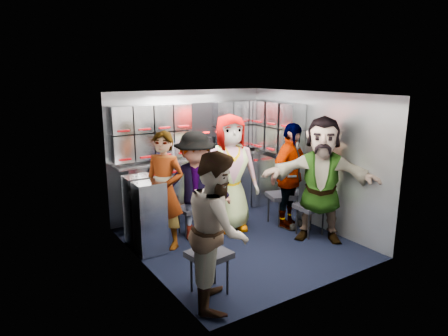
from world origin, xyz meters
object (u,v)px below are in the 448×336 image
attendant_standing (164,191)px  jump_seat_mid_right (281,197)px  jump_seat_mid_left (190,210)px  jump_seat_near_left (209,257)px  jump_seat_center (224,198)px  jump_seat_near_right (310,208)px  attendant_arc_b (195,186)px  attendant_arc_c (230,173)px  attendant_arc_a (218,229)px  attendant_arc_e (321,179)px  attendant_arc_d (290,176)px

attendant_standing → jump_seat_mid_right: bearing=49.3°
attendant_standing → jump_seat_mid_left: bearing=77.7°
jump_seat_near_left → jump_seat_center: 2.05m
jump_seat_mid_left → jump_seat_near_right: (1.48, -1.00, 0.04)m
attendant_arc_b → attendant_arc_c: size_ratio=0.89×
jump_seat_mid_right → attendant_arc_c: (-0.82, 0.25, 0.46)m
attendant_arc_c → jump_seat_near_left: bearing=-113.6°
attendant_standing → attendant_arc_c: bearing=58.3°
jump_seat_mid_right → jump_seat_near_right: size_ratio=1.09×
jump_seat_near_right → attendant_arc_a: attendant_arc_a is taller
jump_seat_mid_right → attendant_arc_e: (0.04, -0.79, 0.47)m
jump_seat_near_right → attendant_standing: (-1.98, 0.79, 0.40)m
jump_seat_center → attendant_arc_b: (-0.62, -0.22, 0.35)m
attendant_arc_d → jump_seat_mid_left: bearing=140.8°
jump_seat_near_left → attendant_arc_a: size_ratio=0.30×
jump_seat_mid_left → jump_seat_mid_right: size_ratio=0.83×
jump_seat_center → attendant_arc_c: (0.00, -0.18, 0.45)m
attendant_arc_a → attendant_arc_d: attendant_arc_d is taller
jump_seat_mid_left → attendant_arc_b: size_ratio=0.27×
jump_seat_near_right → attendant_arc_c: (-0.86, 0.86, 0.48)m
jump_seat_mid_left → attendant_arc_e: 1.97m
jump_seat_center → jump_seat_mid_right: jump_seat_center is taller
attendant_arc_b → attendant_arc_c: attendant_arc_c is taller
jump_seat_mid_left → jump_seat_center: (0.62, 0.04, 0.07)m
attendant_arc_c → jump_seat_near_right: bearing=-28.0°
jump_seat_mid_right → attendant_arc_a: size_ratio=0.31×
jump_seat_near_left → attendant_arc_b: bearing=66.4°
jump_seat_center → attendant_arc_b: attendant_arc_b is taller
jump_seat_near_left → jump_seat_center: size_ratio=0.91×
jump_seat_near_right → attendant_arc_e: attendant_arc_e is taller
jump_seat_near_left → attendant_arc_b: (0.62, 1.41, 0.36)m
jump_seat_mid_left → attendant_standing: size_ratio=0.26×
jump_seat_mid_left → attendant_arc_d: attendant_arc_d is taller
attendant_arc_e → jump_seat_mid_right: bearing=139.2°
jump_seat_near_left → attendant_arc_c: attendant_arc_c is taller
attendant_arc_c → jump_seat_center: bearing=107.0°
attendant_arc_b → attendant_arc_e: bearing=-13.8°
jump_seat_mid_left → attendant_arc_b: attendant_arc_b is taller
attendant_arc_a → attendant_arc_e: 2.18m
jump_seat_center → jump_seat_near_left: bearing=-127.2°
jump_seat_near_left → jump_seat_mid_right: (2.06, 1.20, -0.00)m
jump_seat_mid_right → attendant_arc_a: attendant_arc_a is taller
attendant_standing → attendant_arc_d: (1.94, -0.36, 0.01)m
jump_seat_mid_left → attendant_arc_c: attendant_arc_c is taller
attendant_standing → attendant_arc_c: (1.12, 0.07, 0.08)m
jump_seat_center → attendant_arc_b: size_ratio=0.34×
jump_seat_mid_right → attendant_arc_d: (0.00, -0.18, 0.39)m
jump_seat_near_left → jump_seat_mid_left: size_ratio=1.16×
jump_seat_near_left → attendant_arc_d: attendant_arc_d is taller
attendant_arc_c → attendant_standing: bearing=-159.4°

